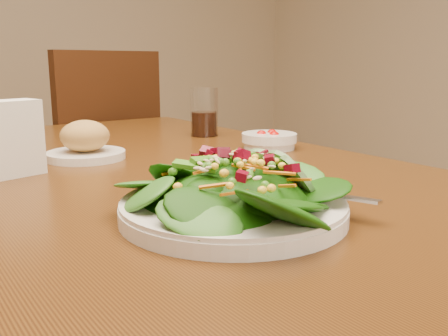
{
  "coord_description": "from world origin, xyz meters",
  "views": [
    {
      "loc": [
        -0.4,
        -0.86,
        0.95
      ],
      "look_at": [
        -0.04,
        -0.35,
        0.81
      ],
      "focal_mm": 40.0,
      "sensor_mm": 36.0,
      "label": 1
    }
  ],
  "objects": [
    {
      "name": "dining_table",
      "position": [
        0.0,
        0.0,
        0.65
      ],
      "size": [
        0.9,
        1.4,
        0.75
      ],
      "color": "#4D2C0D",
      "rests_on": "ground_plane"
    },
    {
      "name": "chair_far",
      "position": [
        0.24,
        0.9,
        0.52
      ],
      "size": [
        0.55,
        0.55,
        0.98
      ],
      "rotation": [
        0.0,
        0.0,
        3.4
      ],
      "color": "black",
      "rests_on": "ground_plane"
    },
    {
      "name": "salad_plate",
      "position": [
        -0.03,
        -0.37,
        0.78
      ],
      "size": [
        0.29,
        0.29,
        0.08
      ],
      "rotation": [
        0.0,
        0.0,
        -0.05
      ],
      "color": "white",
      "rests_on": "dining_table"
    },
    {
      "name": "bread_plate",
      "position": [
        -0.06,
        0.11,
        0.78
      ],
      "size": [
        0.16,
        0.16,
        0.08
      ],
      "color": "white",
      "rests_on": "dining_table"
    },
    {
      "name": "tomato_bowl",
      "position": [
        0.33,
        -0.0,
        0.77
      ],
      "size": [
        0.12,
        0.12,
        0.04
      ],
      "color": "white",
      "rests_on": "dining_table"
    },
    {
      "name": "drinking_glass",
      "position": [
        0.31,
        0.24,
        0.8
      ],
      "size": [
        0.07,
        0.07,
        0.13
      ],
      "color": "silver",
      "rests_on": "dining_table"
    },
    {
      "name": "napkin_holder",
      "position": [
        -0.21,
        0.04,
        0.82
      ],
      "size": [
        0.11,
        0.08,
        0.13
      ],
      "rotation": [
        0.0,
        0.0,
        0.25
      ],
      "color": "white",
      "rests_on": "dining_table"
    }
  ]
}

